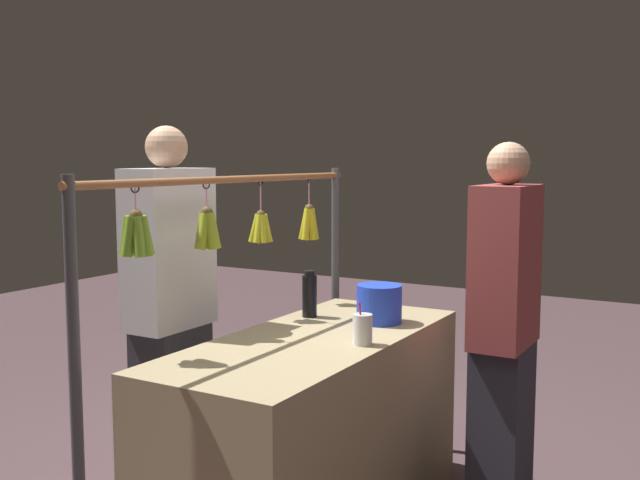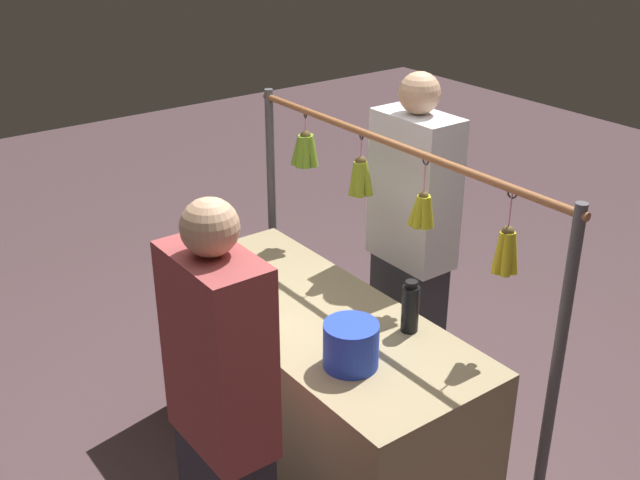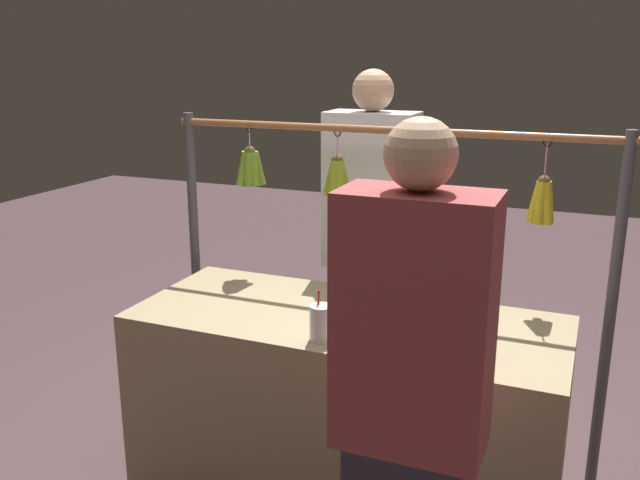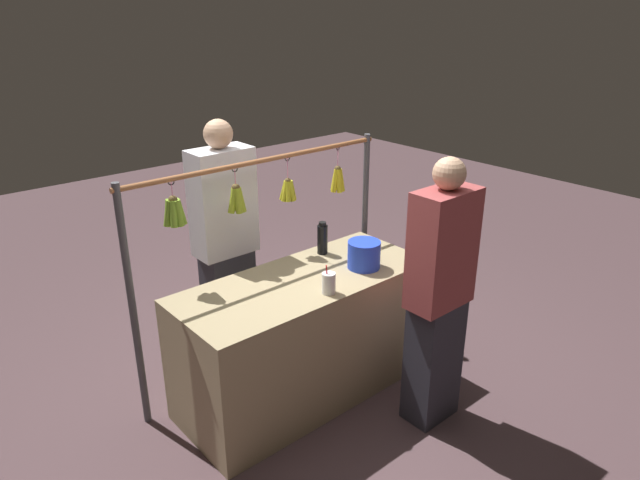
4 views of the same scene
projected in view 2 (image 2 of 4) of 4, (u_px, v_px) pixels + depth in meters
ground_plane at (314, 465)px, 3.64m from camera, size 12.00×12.00×0.00m
market_counter at (314, 392)px, 3.46m from camera, size 1.65×0.69×0.83m
display_rack at (384, 230)px, 3.42m from camera, size 1.93×0.13×1.54m
water_bottle at (410, 307)px, 3.11m from camera, size 0.07×0.07×0.23m
blue_bucket at (351, 345)px, 2.89m from camera, size 0.21×0.21×0.18m
drink_cup at (265, 316)px, 3.13m from camera, size 0.08×0.08×0.18m
vendor_person at (411, 253)px, 3.74m from camera, size 0.41×0.22×1.74m
customer_person at (223, 431)px, 2.59m from camera, size 0.39×0.21×1.66m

